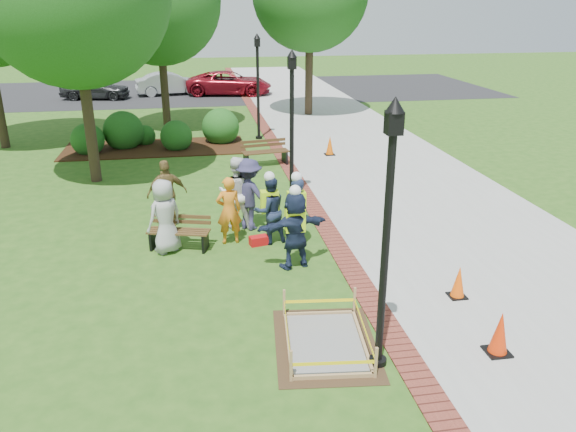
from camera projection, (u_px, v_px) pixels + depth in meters
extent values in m
plane|color=#285116|center=(274.00, 283.00, 11.58)|extent=(100.00, 100.00, 0.00)
cube|color=#9E9E99|center=(365.00, 152.00, 21.56)|extent=(6.00, 60.00, 0.02)
cube|color=maroon|center=(282.00, 156.00, 21.05)|extent=(0.50, 60.00, 0.03)
cube|color=#381E0F|center=(155.00, 148.00, 22.15)|extent=(7.00, 3.00, 0.05)
cube|color=black|center=(214.00, 91.00, 36.43)|extent=(36.00, 12.00, 0.01)
cube|color=#47331E|center=(325.00, 344.00, 9.51)|extent=(1.93, 2.47, 0.01)
cube|color=gray|center=(325.00, 343.00, 9.51)|extent=(1.38, 1.92, 0.04)
cube|color=tan|center=(326.00, 342.00, 9.50)|extent=(1.52, 2.05, 0.08)
cube|color=tan|center=(326.00, 330.00, 9.42)|extent=(1.55, 2.08, 0.55)
cube|color=yellow|center=(326.00, 329.00, 9.41)|extent=(1.49, 2.03, 0.06)
cube|color=brown|center=(179.00, 231.00, 13.04)|extent=(1.50, 0.80, 0.04)
cube|color=brown|center=(181.00, 219.00, 13.17)|extent=(1.39, 0.43, 0.23)
cube|color=black|center=(179.00, 240.00, 13.12)|extent=(1.38, 0.81, 0.42)
cube|color=#55341D|center=(265.00, 152.00, 19.67)|extent=(1.70, 0.74, 0.04)
cube|color=#55341D|center=(263.00, 143.00, 19.81)|extent=(1.63, 0.31, 0.26)
cube|color=black|center=(266.00, 159.00, 19.76)|extent=(1.56, 0.78, 0.48)
cube|color=black|center=(497.00, 352.00, 9.26)|extent=(0.40, 0.40, 0.05)
cone|color=red|center=(500.00, 332.00, 9.12)|extent=(0.31, 0.31, 0.73)
cube|color=black|center=(457.00, 296.00, 11.02)|extent=(0.34, 0.34, 0.04)
cone|color=#FF5508|center=(459.00, 281.00, 10.90)|extent=(0.27, 0.27, 0.63)
cube|color=black|center=(330.00, 155.00, 21.17)|extent=(0.37, 0.37, 0.05)
cone|color=#E65A07|center=(330.00, 145.00, 21.04)|extent=(0.29, 0.29, 0.68)
cube|color=red|center=(259.00, 241.00, 13.37)|extent=(0.48, 0.33, 0.22)
cylinder|color=black|center=(385.00, 256.00, 8.33)|extent=(0.12, 0.12, 3.80)
cube|color=black|center=(394.00, 123.00, 7.61)|extent=(0.22, 0.22, 0.32)
cone|color=black|center=(395.00, 104.00, 7.52)|extent=(0.28, 0.28, 0.22)
cylinder|color=black|center=(378.00, 361.00, 8.99)|extent=(0.28, 0.28, 0.10)
cylinder|color=black|center=(292.00, 136.00, 15.69)|extent=(0.12, 0.12, 3.80)
cube|color=black|center=(292.00, 63.00, 14.98)|extent=(0.22, 0.22, 0.32)
cone|color=black|center=(292.00, 53.00, 14.89)|extent=(0.28, 0.28, 0.22)
cylinder|color=black|center=(292.00, 199.00, 16.36)|extent=(0.28, 0.28, 0.10)
cylinder|color=black|center=(258.00, 93.00, 23.06)|extent=(0.12, 0.12, 3.80)
cube|color=black|center=(257.00, 42.00, 22.34)|extent=(0.22, 0.22, 0.32)
cone|color=black|center=(257.00, 36.00, 22.25)|extent=(0.28, 0.28, 0.22)
cylinder|color=black|center=(259.00, 137.00, 23.72)|extent=(0.28, 0.28, 0.10)
cylinder|color=#3D2D1E|center=(87.00, 108.00, 17.33)|extent=(0.34, 0.34, 4.73)
cylinder|color=#3D2D1E|center=(164.00, 79.00, 24.60)|extent=(0.34, 0.34, 4.48)
sphere|color=#1C4C15|center=(158.00, 1.00, 23.46)|extent=(5.27, 5.27, 5.27)
cylinder|color=#3D2D1E|center=(309.00, 66.00, 27.90)|extent=(0.39, 0.39, 4.81)
sphere|color=#1C4C15|center=(89.00, 154.00, 21.41)|extent=(1.25, 1.25, 1.25)
sphere|color=#1C4C15|center=(125.00, 148.00, 22.28)|extent=(1.57, 1.57, 1.57)
sphere|color=#1C4C15|center=(177.00, 149.00, 22.00)|extent=(1.24, 1.24, 1.24)
sphere|color=#1C4C15|center=(221.00, 142.00, 23.08)|extent=(1.52, 1.52, 1.52)
sphere|color=#1C4C15|center=(146.00, 144.00, 22.76)|extent=(0.85, 0.85, 0.85)
imported|color=#9E9E9E|center=(165.00, 216.00, 12.74)|extent=(0.66, 0.62, 1.73)
imported|color=orange|center=(229.00, 211.00, 13.23)|extent=(0.56, 0.39, 1.64)
imported|color=white|center=(237.00, 193.00, 14.11)|extent=(0.66, 0.49, 1.86)
imported|color=brown|center=(167.00, 194.00, 14.24)|extent=(0.63, 0.48, 1.74)
imported|color=#2D2B4C|center=(249.00, 195.00, 14.03)|extent=(0.69, 0.67, 1.83)
imported|color=#151738|center=(295.00, 230.00, 12.01)|extent=(0.62, 0.48, 1.72)
cube|color=#B2E713|center=(295.00, 219.00, 11.92)|extent=(0.42, 0.26, 0.52)
sphere|color=white|center=(295.00, 191.00, 11.69)|extent=(0.25, 0.25, 0.25)
imported|color=#1A1F44|center=(296.00, 212.00, 13.13)|extent=(0.61, 0.48, 1.65)
cube|color=#B2E713|center=(296.00, 202.00, 13.05)|extent=(0.42, 0.26, 0.52)
sphere|color=white|center=(297.00, 177.00, 12.83)|extent=(0.25, 0.25, 0.25)
imported|color=#191E42|center=(270.00, 211.00, 13.26)|extent=(0.59, 0.46, 1.62)
cube|color=#B2E713|center=(270.00, 201.00, 13.18)|extent=(0.42, 0.26, 0.52)
sphere|color=white|center=(269.00, 177.00, 12.96)|extent=(0.25, 0.25, 0.25)
imported|color=#27282A|center=(96.00, 99.00, 33.26)|extent=(2.68, 4.72, 1.45)
imported|color=#ABACB1|center=(171.00, 95.00, 34.81)|extent=(2.70, 4.81, 1.48)
imported|color=maroon|center=(230.00, 95.00, 34.85)|extent=(2.87, 5.08, 1.57)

